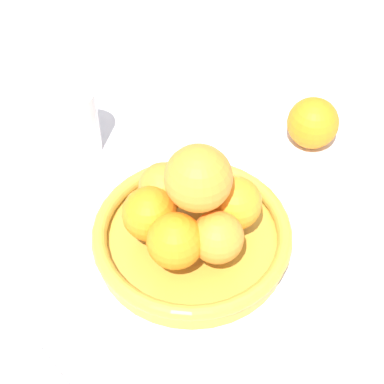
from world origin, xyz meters
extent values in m
plane|color=silver|center=(0.00, 0.00, 0.00)|extent=(4.00, 4.00, 0.00)
cylinder|color=gold|center=(0.00, 0.00, 0.01)|extent=(0.25, 0.25, 0.02)
torus|color=gold|center=(0.00, 0.00, 0.03)|extent=(0.26, 0.26, 0.02)
sphere|color=orange|center=(0.03, -0.05, 0.08)|extent=(0.07, 0.07, 0.07)
sphere|color=orange|center=(0.05, 0.00, 0.08)|extent=(0.07, 0.07, 0.07)
sphere|color=orange|center=(0.03, 0.04, 0.07)|extent=(0.07, 0.07, 0.07)
sphere|color=orange|center=(-0.03, 0.05, 0.08)|extent=(0.07, 0.07, 0.07)
sphere|color=orange|center=(-0.05, 0.00, 0.07)|extent=(0.06, 0.06, 0.06)
sphere|color=orange|center=(-0.02, -0.05, 0.07)|extent=(0.07, 0.07, 0.07)
sphere|color=orange|center=(0.00, 0.01, 0.14)|extent=(0.08, 0.08, 0.08)
sphere|color=orange|center=(-0.26, 0.09, 0.04)|extent=(0.08, 0.08, 0.08)
cylinder|color=white|center=(-0.11, -0.23, 0.06)|extent=(0.07, 0.07, 0.11)
camera|label=1|loc=(0.48, 0.20, 0.69)|focal=60.00mm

